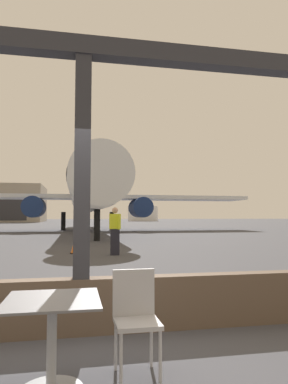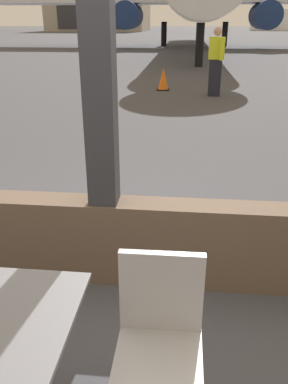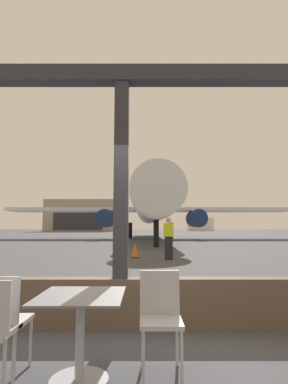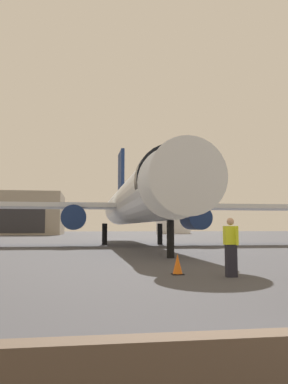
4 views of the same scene
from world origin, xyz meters
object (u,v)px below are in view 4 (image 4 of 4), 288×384
ground_crew_worker (231,246)px  distant_hangar (18,214)px  traffic_cone (178,265)px  airplane (137,202)px  fuel_storage_tank (173,225)px

ground_crew_worker → distant_hangar: 76.83m
traffic_cone → distant_hangar: distant_hangar is taller
airplane → fuel_storage_tank: 63.95m
airplane → traffic_cone: (-1.21, -19.07, -3.20)m
airplane → distant_hangar: (-18.06, 54.65, 0.76)m
distant_hangar → fuel_storage_tank: (35.02, 7.00, -2.26)m
traffic_cone → airplane: bearing=86.4°
distant_hangar → fuel_storage_tank: size_ratio=2.23×
ground_crew_worker → distant_hangar: distant_hangar is taller
ground_crew_worker → airplane: bearing=90.6°
traffic_cone → fuel_storage_tank: fuel_storage_tank is taller
ground_crew_worker → distant_hangar: size_ratio=0.09×
ground_crew_worker → traffic_cone: (-1.42, 0.83, -0.60)m
fuel_storage_tank → ground_crew_worker: bearing=-101.6°
distant_hangar → fuel_storage_tank: distant_hangar is taller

